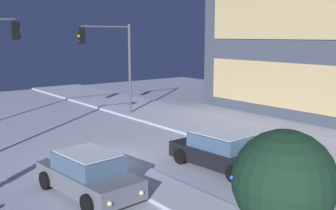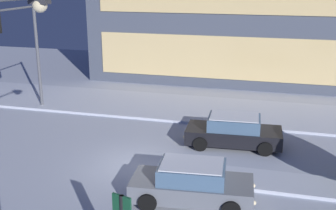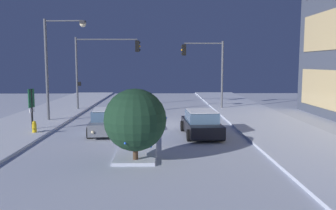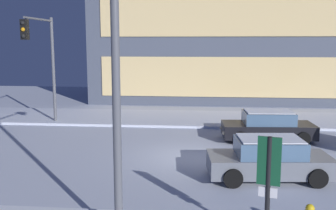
{
  "view_description": "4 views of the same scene",
  "coord_description": "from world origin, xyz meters",
  "px_view_note": "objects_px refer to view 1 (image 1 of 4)",
  "views": [
    {
      "loc": [
        15.13,
        -8.37,
        5.49
      ],
      "look_at": [
        1.64,
        2.11,
        2.53
      ],
      "focal_mm": 43.11,
      "sensor_mm": 36.0,
      "label": 1
    },
    {
      "loc": [
        5.57,
        -15.94,
        7.85
      ],
      "look_at": [
        0.77,
        2.08,
        2.17
      ],
      "focal_mm": 46.26,
      "sensor_mm": 36.0,
      "label": 2
    },
    {
      "loc": [
        24.07,
        1.01,
        4.22
      ],
      "look_at": [
        0.0,
        1.45,
        1.39
      ],
      "focal_mm": 37.85,
      "sensor_mm": 36.0,
      "label": 3
    },
    {
      "loc": [
        0.51,
        -16.28,
        4.83
      ],
      "look_at": [
        -1.03,
        0.32,
        2.19
      ],
      "focal_mm": 42.64,
      "sensor_mm": 36.0,
      "label": 4
    }
  ],
  "objects_px": {
    "car_far": "(221,151)",
    "decorated_tree_median": "(284,181)",
    "car_near": "(88,174)",
    "traffic_light_corner_far_left": "(110,53)"
  },
  "relations": [
    {
      "from": "car_near",
      "to": "decorated_tree_median",
      "type": "bearing_deg",
      "value": 13.79
    },
    {
      "from": "car_near",
      "to": "car_far",
      "type": "bearing_deg",
      "value": 76.58
    },
    {
      "from": "traffic_light_corner_far_left",
      "to": "car_near",
      "type": "bearing_deg",
      "value": 56.56
    },
    {
      "from": "traffic_light_corner_far_left",
      "to": "decorated_tree_median",
      "type": "bearing_deg",
      "value": 73.59
    },
    {
      "from": "car_near",
      "to": "decorated_tree_median",
      "type": "xyz_separation_m",
      "value": [
        6.44,
        2.22,
        1.14
      ]
    },
    {
      "from": "car_far",
      "to": "decorated_tree_median",
      "type": "relative_size",
      "value": 1.45
    },
    {
      "from": "car_far",
      "to": "decorated_tree_median",
      "type": "bearing_deg",
      "value": 144.97
    },
    {
      "from": "traffic_light_corner_far_left",
      "to": "decorated_tree_median",
      "type": "distance_m",
      "value": 18.62
    },
    {
      "from": "car_far",
      "to": "traffic_light_corner_far_left",
      "type": "xyz_separation_m",
      "value": [
        -12.08,
        1.76,
        3.61
      ]
    },
    {
      "from": "decorated_tree_median",
      "to": "car_near",
      "type": "bearing_deg",
      "value": -160.98
    }
  ]
}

